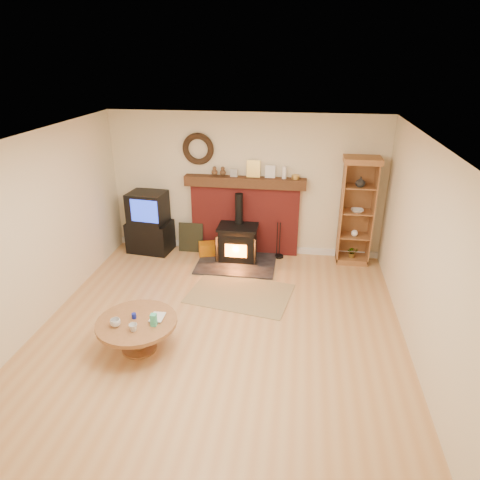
% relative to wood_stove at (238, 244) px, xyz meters
% --- Properties ---
extents(ground, '(5.50, 5.50, 0.00)m').
position_rel_wood_stove_xyz_m(ground, '(0.08, -2.27, -0.32)').
color(ground, tan).
rests_on(ground, ground).
extents(room_shell, '(5.02, 5.52, 2.61)m').
position_rel_wood_stove_xyz_m(room_shell, '(0.06, -2.17, 1.40)').
color(room_shell, beige).
rests_on(room_shell, ground).
extents(chimney_breast, '(2.20, 0.22, 1.78)m').
position_rel_wood_stove_xyz_m(chimney_breast, '(0.08, 0.40, 0.48)').
color(chimney_breast, maroon).
rests_on(chimney_breast, ground).
extents(wood_stove, '(1.40, 1.00, 1.23)m').
position_rel_wood_stove_xyz_m(wood_stove, '(0.00, 0.00, 0.00)').
color(wood_stove, black).
rests_on(wood_stove, ground).
extents(area_rug, '(1.73, 1.34, 0.01)m').
position_rel_wood_stove_xyz_m(area_rug, '(0.22, -1.18, -0.31)').
color(area_rug, olive).
rests_on(area_rug, ground).
extents(tv_unit, '(0.85, 0.64, 1.17)m').
position_rel_wood_stove_xyz_m(tv_unit, '(-1.72, 0.20, 0.24)').
color(tv_unit, black).
rests_on(tv_unit, ground).
extents(curio_cabinet, '(0.62, 0.45, 1.93)m').
position_rel_wood_stove_xyz_m(curio_cabinet, '(2.08, 0.29, 0.65)').
color(curio_cabinet, brown).
rests_on(curio_cabinet, ground).
extents(firelog_box, '(0.46, 0.36, 0.25)m').
position_rel_wood_stove_xyz_m(firelog_box, '(-0.55, 0.13, -0.20)').
color(firelog_box, '#D1A309').
rests_on(firelog_box, ground).
extents(leaning_painting, '(0.47, 0.13, 0.56)m').
position_rel_wood_stove_xyz_m(leaning_painting, '(-0.95, 0.28, -0.04)').
color(leaning_painting, black).
rests_on(leaning_painting, ground).
extents(fire_tools, '(0.16, 0.16, 0.70)m').
position_rel_wood_stove_xyz_m(fire_tools, '(0.75, 0.23, -0.22)').
color(fire_tools, black).
rests_on(fire_tools, ground).
extents(coffee_table, '(1.02, 1.02, 0.59)m').
position_rel_wood_stove_xyz_m(coffee_table, '(-0.88, -2.74, 0.03)').
color(coffee_table, brown).
rests_on(coffee_table, ground).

